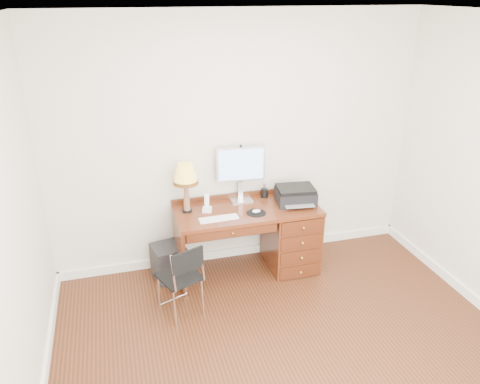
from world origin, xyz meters
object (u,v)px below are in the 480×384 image
object	(u,v)px
desk	(275,233)
equipment_box	(169,261)
printer	(295,195)
leg_lamp	(186,177)
phone	(207,206)
monitor	(241,167)
chair	(180,274)

from	to	relation	value
desk	equipment_box	bearing A→B (deg)	175.26
printer	equipment_box	xyz separation A→B (m)	(-1.37, 0.10, -0.65)
desk	leg_lamp	xyz separation A→B (m)	(-0.93, 0.10, 0.72)
printer	phone	size ratio (longest dim) A/B	2.26
monitor	leg_lamp	distance (m)	0.62
printer	chair	size ratio (longest dim) A/B	0.59
phone	leg_lamp	bearing A→B (deg)	-178.71
monitor	chair	world-z (taller)	monitor
printer	equipment_box	world-z (taller)	printer
phone	equipment_box	size ratio (longest dim) A/B	0.52
monitor	printer	distance (m)	0.66
leg_lamp	chair	xyz separation A→B (m)	(-0.20, -0.69, -0.68)
phone	monitor	bearing A→B (deg)	41.46
phone	equipment_box	world-z (taller)	phone
monitor	printer	world-z (taller)	monitor
chair	equipment_box	distance (m)	0.74
equipment_box	phone	bearing A→B (deg)	-18.64
printer	equipment_box	distance (m)	1.52
leg_lamp	chair	bearing A→B (deg)	-106.04
printer	chair	distance (m)	1.52
desk	printer	bearing A→B (deg)	-0.19
desk	equipment_box	xyz separation A→B (m)	(-1.16, 0.10, -0.23)
desk	equipment_box	size ratio (longest dim) A/B	4.02
printer	leg_lamp	size ratio (longest dim) A/B	0.85
printer	leg_lamp	xyz separation A→B (m)	(-1.15, 0.10, 0.29)
desk	leg_lamp	size ratio (longest dim) A/B	2.88
desk	printer	size ratio (longest dim) A/B	3.41
chair	equipment_box	xyz separation A→B (m)	(-0.03, 0.68, -0.27)
leg_lamp	phone	size ratio (longest dim) A/B	2.67
monitor	printer	size ratio (longest dim) A/B	1.36
desk	phone	distance (m)	0.84
desk	phone	bearing A→B (deg)	176.58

